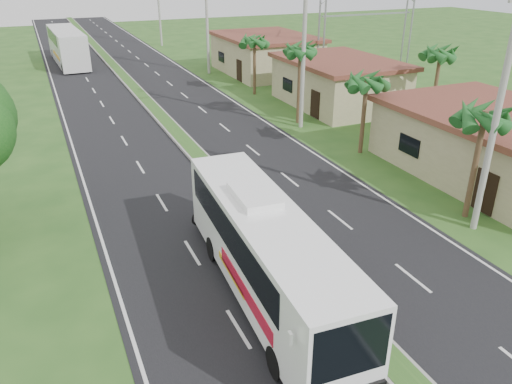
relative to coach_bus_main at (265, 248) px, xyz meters
name	(u,v)px	position (x,y,z in m)	size (l,w,h in m)	color
ground	(332,302)	(1.98, -1.25, -1.97)	(180.00, 180.00, 0.00)	#28511D
road_asphalt	(176,134)	(1.98, 18.75, -1.96)	(14.00, 160.00, 0.02)	black
median_strip	(176,133)	(1.98, 18.75, -1.87)	(1.20, 160.00, 0.18)	gray
lane_edge_left	(73,148)	(-4.72, 18.75, -1.97)	(0.12, 160.00, 0.01)	silver
lane_edge_right	(266,122)	(8.68, 18.75, -1.97)	(0.12, 160.00, 0.01)	silver
shop_near	(500,145)	(15.98, 4.75, -0.20)	(8.60, 12.60, 3.52)	#9B9369
shop_mid	(338,82)	(15.98, 20.75, -0.12)	(7.60, 10.60, 3.67)	#9B9369
shop_far	(265,54)	(15.98, 34.75, -0.05)	(8.60, 11.60, 3.82)	#9B9369
palm_verge_a	(485,117)	(10.98, 1.75, 2.77)	(2.40, 2.40, 5.45)	#473321
palm_verge_b	(367,82)	(11.38, 10.75, 2.38)	(2.40, 2.40, 5.05)	#473321
palm_verge_c	(300,50)	(10.78, 17.75, 3.15)	(2.40, 2.40, 5.85)	#473321
palm_verge_d	(254,41)	(11.28, 26.75, 2.57)	(2.40, 2.40, 5.25)	#473321
palm_behind_shop	(441,54)	(19.48, 13.75, 2.96)	(2.40, 2.40, 5.65)	#473321
utility_pole_a	(500,102)	(10.48, 0.75, 3.70)	(1.60, 0.28, 11.00)	gray
utility_pole_b	(304,35)	(10.45, 16.75, 4.28)	(3.20, 0.28, 12.00)	gray
utility_pole_c	(207,16)	(10.48, 36.75, 3.70)	(1.60, 0.28, 11.00)	gray
utility_pole_d	(159,4)	(10.48, 56.75, 3.45)	(1.60, 0.28, 10.50)	gray
billboard_lattice	(369,5)	(23.98, 28.75, 4.85)	(10.18, 1.18, 12.07)	gray
coach_bus_main	(265,248)	(0.00, 0.00, 0.00)	(2.95, 11.22, 3.59)	white
coach_bus_far	(67,45)	(-2.30, 47.99, 0.15)	(3.30, 12.96, 3.75)	silver
motorcyclist	(208,204)	(-0.02, 6.11, -1.12)	(1.99, 1.25, 2.40)	black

